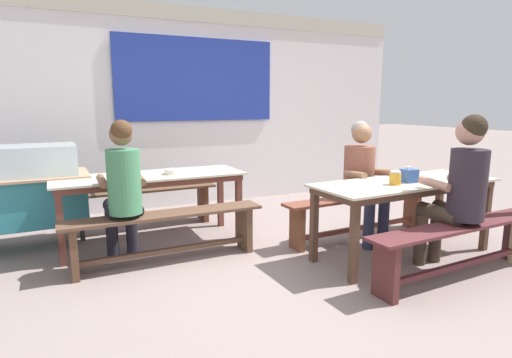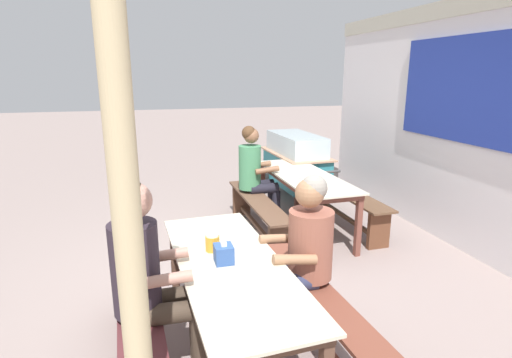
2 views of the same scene
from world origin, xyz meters
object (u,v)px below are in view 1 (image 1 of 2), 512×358
Objects in this scene: dining_table_far at (151,182)px; person_left_back_turned at (123,186)px; soup_bowl at (172,172)px; bench_far_back at (141,202)px; food_cart at (9,190)px; tissue_box at (409,175)px; dining_table_near at (405,189)px; person_right_near_table at (363,173)px; bench_near_back at (360,209)px; condiment_jar at (395,178)px; bench_far_front at (166,229)px; bench_near_front at (459,242)px; person_near_front at (459,186)px.

person_left_back_turned is (-0.34, -0.53, 0.08)m from dining_table_far.
dining_table_far is at bearing 166.12° from soup_bowl.
bench_far_back is 1.34m from food_cart.
soup_bowl is (-1.88, 1.36, -0.04)m from tissue_box.
dining_table_near is at bearing 80.50° from tissue_box.
person_right_near_table is 1.98m from soup_bowl.
bench_near_back is at bearing -5.63° from person_left_back_turned.
person_right_near_table is at bearing -19.95° from food_cart.
condiment_jar is at bearing -37.56° from dining_table_far.
soup_bowl is (-1.68, 1.40, -0.03)m from condiment_jar.
condiment_jar is at bearing -24.43° from bench_far_front.
tissue_box is (-0.01, -0.04, 0.14)m from dining_table_near.
bench_near_front is 2.89m from person_left_back_turned.
bench_near_front is at bearing -50.15° from bench_far_back.
food_cart is at bearing 164.34° from soup_bowl.
person_left_back_turned is at bearing -43.12° from food_cart.
bench_far_back is at bearing 131.20° from person_near_front.
person_right_near_table reaches higher than dining_table_far.
bench_far_front is (-2.09, 0.77, -0.34)m from dining_table_near.
person_right_near_table is (2.02, -0.24, 0.41)m from bench_far_front.
person_near_front reaches higher than bench_near_back.
bench_far_front is at bearing 155.57° from condiment_jar.
person_near_front reaches higher than dining_table_near.
person_left_back_turned is 2.41m from condiment_jar.
food_cart is at bearing 160.05° from person_right_near_table.
person_right_near_table is at bearing -35.13° from bench_far_back.
person_left_back_turned reaches higher than tissue_box.
bench_near_front is at bearing -45.02° from soup_bowl.
dining_table_near is 0.99× the size of bench_near_front.
bench_near_back is 10.98× the size of soup_bowl.
food_cart is 1.39× the size of person_right_near_table.
dining_table_far is 1.40× the size of person_near_front.
soup_bowl reaches higher than bench_far_front.
dining_table_near reaches higher than bench_far_front.
dining_table_near is at bearing -27.12° from food_cart.
tissue_box is at bearing -35.90° from soup_bowl.
bench_far_back is at bearing 136.31° from tissue_box.
bench_near_back is 14.91× the size of condiment_jar.
dining_table_far is 1.08× the size of food_cart.
tissue_box reaches higher than bench_far_back.
dining_table_near is at bearing 97.53° from person_near_front.
dining_table_near is (2.10, -1.37, -0.00)m from dining_table_far.
bench_near_back is 2.45m from person_left_back_turned.
food_cart is 3.55m from person_right_near_table.
dining_table_far is 2.89m from person_near_front.
dining_table_far reaches higher than bench_far_front.
dining_table_far is at bearing 146.88° from dining_table_near.
bench_far_back is 3.35m from person_near_front.
person_near_front reaches higher than person_left_back_turned.
bench_far_front is 1.38× the size of person_left_back_turned.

